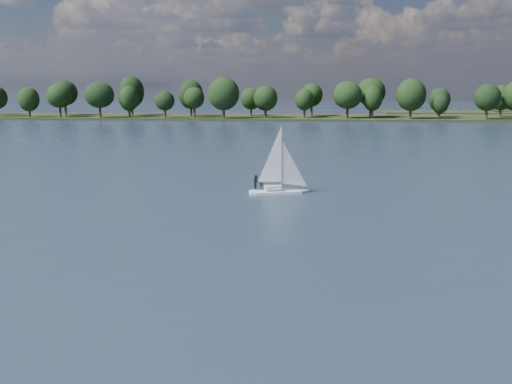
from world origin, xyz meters
TOP-DOWN VIEW (x-y plane):
  - ground at (0.00, 100.00)m, footprint 700.00×700.00m
  - far_shore at (0.00, 212.00)m, footprint 660.00×40.00m
  - sailboat at (11.08, 54.88)m, footprint 6.78×3.57m
  - treeline at (-6.45, 207.99)m, footprint 563.13×74.57m

SIDE VIEW (x-z plane):
  - ground at x=0.00m, z-range 0.00..0.00m
  - far_shore at x=0.00m, z-range -0.75..0.75m
  - sailboat at x=11.08m, z-range -1.90..6.69m
  - treeline at x=-6.45m, z-range -0.80..16.86m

